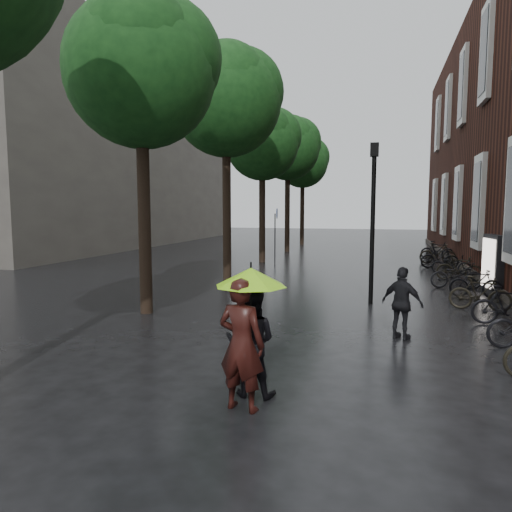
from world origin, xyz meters
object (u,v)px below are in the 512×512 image
(person_black, at_px, (251,342))
(lamp_post, at_px, (373,207))
(person_burgundy, at_px, (241,344))
(pedestrian_walking, at_px, (402,303))
(ad_lightbox, at_px, (493,265))
(parked_bicycles, at_px, (464,275))

(person_black, relative_size, lamp_post, 0.35)
(person_burgundy, xyz_separation_m, pedestrian_walking, (2.26, 4.13, -0.14))
(pedestrian_walking, bearing_deg, person_black, 85.59)
(person_black, xyz_separation_m, ad_lightbox, (5.28, 9.62, 0.17))
(person_burgundy, height_order, parked_bicycles, person_burgundy)
(ad_lightbox, bearing_deg, parked_bicycles, 117.83)
(person_black, distance_m, ad_lightbox, 10.98)
(lamp_post, bearing_deg, person_black, -102.37)
(parked_bicycles, bearing_deg, lamp_post, -131.81)
(person_burgundy, height_order, lamp_post, lamp_post)
(pedestrian_walking, bearing_deg, parked_bicycles, -80.84)
(parked_bicycles, bearing_deg, person_burgundy, -112.55)
(pedestrian_walking, bearing_deg, ad_lightbox, -88.80)
(person_burgundy, height_order, person_black, person_burgundy)
(pedestrian_walking, height_order, ad_lightbox, ad_lightbox)
(person_burgundy, bearing_deg, parked_bicycles, -102.80)
(parked_bicycles, distance_m, lamp_post, 5.12)
(person_burgundy, bearing_deg, lamp_post, -91.70)
(person_burgundy, bearing_deg, person_black, -78.34)
(person_black, relative_size, ad_lightbox, 0.83)
(person_burgundy, relative_size, pedestrian_walking, 1.19)
(parked_bicycles, distance_m, ad_lightbox, 1.26)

